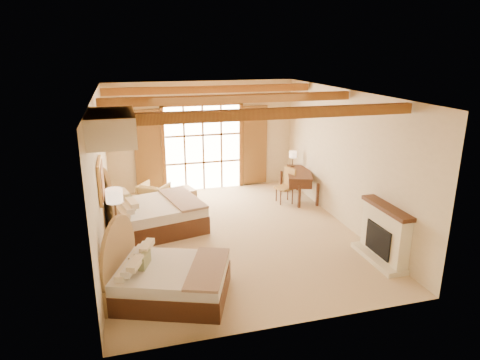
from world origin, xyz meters
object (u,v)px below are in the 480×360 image
object	(u,v)px
bed_near	(162,278)
nightstand	(120,260)
desk	(299,184)
armchair	(154,195)
bed_far	(146,214)

from	to	relation	value
bed_near	nightstand	size ratio (longest dim) A/B	4.33
desk	bed_near	bearing A→B (deg)	-116.50
armchair	desk	xyz separation A→B (m)	(3.99, -0.45, 0.10)
bed_far	nightstand	bearing A→B (deg)	-121.22
armchair	nightstand	bearing A→B (deg)	109.01
bed_far	bed_near	bearing A→B (deg)	-101.20
armchair	desk	size ratio (longest dim) A/B	0.45
bed_near	bed_far	bearing A→B (deg)	112.45
bed_near	desk	bearing A→B (deg)	64.85
bed_far	nightstand	xyz separation A→B (m)	(-0.61, -1.84, -0.16)
bed_far	desk	world-z (taller)	bed_far
bed_near	bed_far	size ratio (longest dim) A/B	0.94
bed_near	armchair	size ratio (longest dim) A/B	3.30
bed_near	bed_far	xyz separation A→B (m)	(-0.09, 2.92, 0.06)
nightstand	armchair	xyz separation A→B (m)	(0.91, 3.44, 0.05)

